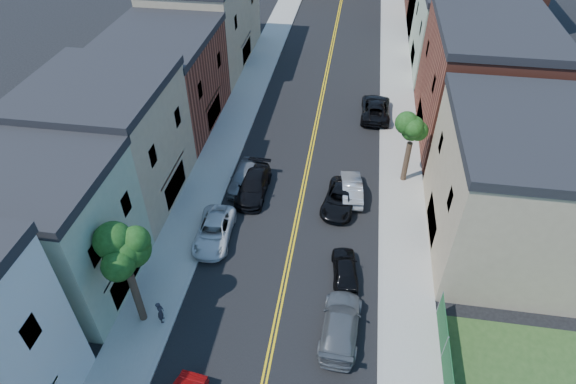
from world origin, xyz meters
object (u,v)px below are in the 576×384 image
at_px(black_car_left, 254,185).
at_px(grey_car_right, 341,325).
at_px(grey_car_left, 244,177).
at_px(black_suv_lane, 340,199).
at_px(white_pickup, 214,231).
at_px(pedestrian_left, 161,312).
at_px(silver_car_right, 351,188).
at_px(dark_car_right_far, 376,108).
at_px(black_car_right, 345,269).

height_order(black_car_left, grey_car_right, grey_car_right).
height_order(grey_car_left, black_suv_lane, grey_car_left).
distance_m(grey_car_left, black_suv_lane, 7.85).
relative_size(white_pickup, pedestrian_left, 3.19).
bearing_deg(grey_car_right, white_pickup, -31.60).
bearing_deg(grey_car_right, silver_car_right, -87.20).
height_order(grey_car_left, black_car_left, grey_car_left).
relative_size(grey_car_left, black_suv_lane, 0.95).
bearing_deg(dark_car_right_far, black_car_right, 85.39).
height_order(silver_car_right, dark_car_right_far, dark_car_right_far).
relative_size(white_pickup, black_car_left, 0.96).
distance_m(dark_car_right_far, black_suv_lane, 14.12).
xyz_separation_m(silver_car_right, dark_car_right_far, (1.70, 12.56, 0.08)).
relative_size(grey_car_right, black_suv_lane, 1.07).
relative_size(black_car_right, pedestrian_left, 2.44).
bearing_deg(grey_car_left, black_car_left, -39.60).
distance_m(white_pickup, black_car_right, 9.52).
relative_size(white_pickup, black_suv_lane, 1.03).
xyz_separation_m(black_car_right, silver_car_right, (0.00, 8.22, 0.06)).
bearing_deg(black_suv_lane, black_car_right, -75.75).
distance_m(grey_car_right, black_suv_lane, 11.26).
bearing_deg(black_car_right, pedestrian_left, 19.05).
relative_size(grey_car_left, grey_car_right, 0.89).
height_order(grey_car_left, silver_car_right, grey_car_left).
bearing_deg(black_car_right, dark_car_right_far, -102.00).
height_order(black_car_right, black_suv_lane, black_suv_lane).
bearing_deg(grey_car_right, black_suv_lane, -83.13).
xyz_separation_m(grey_car_left, dark_car_right_far, (10.23, 12.54, -0.00)).
bearing_deg(black_suv_lane, dark_car_right_far, 87.43).
distance_m(black_car_left, pedestrian_left, 12.93).
height_order(white_pickup, grey_car_right, grey_car_right).
bearing_deg(black_suv_lane, silver_car_right, 66.70).
distance_m(dark_car_right_far, pedestrian_left, 28.71).
bearing_deg(black_car_left, black_suv_lane, -3.93).
bearing_deg(dark_car_right_far, black_car_left, 55.27).
relative_size(white_pickup, dark_car_right_far, 0.88).
xyz_separation_m(black_car_left, black_suv_lane, (6.80, -0.51, -0.08)).
height_order(dark_car_right_far, pedestrian_left, pedestrian_left).
distance_m(grey_car_right, pedestrian_left, 10.54).
xyz_separation_m(grey_car_right, black_car_right, (0.00, 4.35, -0.11)).
bearing_deg(grey_car_right, black_car_left, -54.30).
distance_m(white_pickup, grey_car_left, 6.26).
bearing_deg(white_pickup, black_suv_lane, 26.52).
relative_size(silver_car_right, dark_car_right_far, 0.76).
bearing_deg(grey_car_right, grey_car_left, -53.07).
xyz_separation_m(white_pickup, black_car_right, (9.30, -2.02, -0.04)).
height_order(black_car_right, silver_car_right, silver_car_right).
distance_m(grey_car_left, grey_car_right, 15.20).
bearing_deg(silver_car_right, black_car_right, 83.93).
relative_size(black_car_left, grey_car_right, 1.00).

